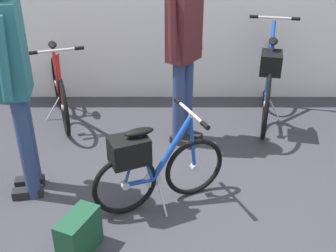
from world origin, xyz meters
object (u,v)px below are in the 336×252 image
visitor_browsing (11,71)px  backpack_on_floor (77,235)px  visitor_near_wall (182,43)px  folding_bike_foreground (150,165)px  display_bike_right (58,91)px  display_bike_left (266,81)px

visitor_browsing → backpack_on_floor: size_ratio=4.97×
visitor_near_wall → folding_bike_foreground: bearing=-104.7°
folding_bike_foreground → display_bike_right: bearing=124.9°
visitor_near_wall → display_bike_right: bearing=160.6°
display_bike_right → backpack_on_floor: display_bike_right is taller
display_bike_left → visitor_near_wall: size_ratio=0.86×
display_bike_left → display_bike_right: bearing=179.0°
display_bike_left → backpack_on_floor: (-1.66, -1.96, -0.32)m
display_bike_right → visitor_browsing: (0.06, -1.30, 0.71)m
display_bike_right → backpack_on_floor: (0.57, -2.00, -0.19)m
folding_bike_foreground → backpack_on_floor: (-0.48, -0.50, -0.22)m
display_bike_right → visitor_near_wall: visitor_near_wall is taller
visitor_browsing → backpack_on_floor: visitor_browsing is taller
display_bike_left → backpack_on_floor: 2.59m
visitor_browsing → backpack_on_floor: 1.25m
display_bike_right → visitor_browsing: bearing=-87.5°
display_bike_right → visitor_browsing: size_ratio=0.68×
display_bike_right → backpack_on_floor: size_ratio=3.38×
folding_bike_foreground → backpack_on_floor: 0.73m
visitor_near_wall → backpack_on_floor: (-0.75, -1.54, -0.86)m
folding_bike_foreground → backpack_on_floor: bearing=-133.5°
display_bike_left → backpack_on_floor: bearing=-130.2°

